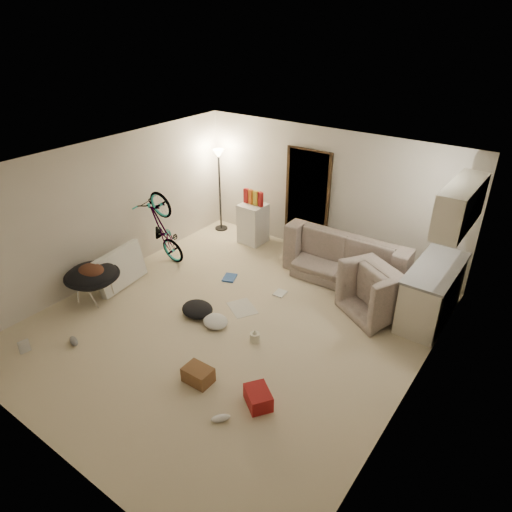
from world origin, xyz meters
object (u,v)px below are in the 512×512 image
Objects in this scene: tv_box at (121,268)px; juicer at (255,337)px; kitchen_counter at (431,293)px; mini_fridge at (253,223)px; drink_case_a at (198,375)px; armchair at (386,294)px; drink_case_b at (258,398)px; sofa at (350,259)px; floor_lamp at (219,173)px; bicycle at (164,243)px; saucer_chair at (93,280)px.

tv_box is 2.87m from juicer.
tv_box is at bearing -154.77° from kitchen_counter.
drink_case_a is at bearing -61.73° from mini_fridge.
tv_box is at bearing 55.99° from armchair.
drink_case_b is at bearing -52.11° from juicer.
mini_fridge is at bearing -4.04° from sofa.
floor_lamp is at bearing 172.34° from kitchen_counter.
kitchen_counter reaches higher than mini_fridge.
bicycle reaches higher than armchair.
floor_lamp is at bearing 136.76° from juicer.
saucer_chair is 2.79m from drink_case_a.
mini_fridge is at bearing 75.55° from saucer_chair.
bicycle is 1.83× the size of mini_fridge.
juicer is at bearing -5.65° from tv_box.
armchair is 2.63× the size of drink_case_b.
tv_box is (0.00, 0.57, -0.04)m from saucer_chair.
drink_case_a is (2.84, -3.89, -1.20)m from floor_lamp.
sofa is 2.61m from juicer.
saucer_chair is 3.64m from drink_case_b.
floor_lamp reaches higher than kitchen_counter.
sofa is 3.59m from drink_case_b.
sofa is at bearing -60.31° from bicycle.
floor_lamp is 4.78× the size of drink_case_a.
saucer_chair is 0.87× the size of tv_box.
bicycle is at bearing -86.85° from floor_lamp.
floor_lamp reaches higher than mini_fridge.
floor_lamp is at bearing 125.19° from drink_case_a.
sofa reaches higher than juicer.
saucer_chair reaches higher than juicer.
sofa reaches higher than saucer_chair.
saucer_chair is at bearing 169.98° from drink_case_a.
saucer_chair reaches higher than drink_case_b.
kitchen_counter reaches higher than sofa.
kitchen_counter is 3.97× the size of drink_case_a.
kitchen_counter is 2.86m from juicer.
drink_case_b is (-1.12, -3.10, -0.33)m from kitchen_counter.
drink_case_b is (3.71, -3.75, -1.20)m from floor_lamp.
mini_fridge reaches higher than drink_case_b.
mini_fridge is (-3.87, 0.55, -0.02)m from kitchen_counter.
floor_lamp is at bearing 84.43° from tv_box.
juicer is (2.00, -2.68, -0.34)m from mini_fridge.
floor_lamp reaches higher than bicycle.
kitchen_counter is 3.82m from drink_case_a.
armchair is 2.27m from juicer.
mini_fridge is at bearing 65.17° from tv_box.
floor_lamp reaches higher than tv_box.
kitchen_counter is at bearing 17.67° from tv_box.
sofa is 2.52× the size of saucer_chair.
drink_case_a is at bearing -121.59° from kitchen_counter.
floor_lamp reaches higher than drink_case_b.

